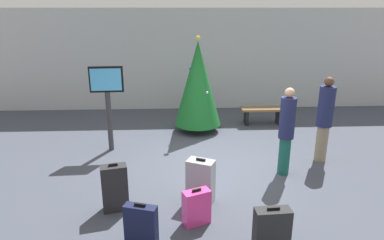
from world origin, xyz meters
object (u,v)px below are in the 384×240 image
(traveller_1, at_px, (286,129))
(suitcase_4, at_px, (115,188))
(holiday_tree, at_px, (198,84))
(waiting_bench, at_px, (263,112))
(suitcase_0, at_px, (141,225))
(suitcase_2, at_px, (197,207))
(flight_info_kiosk, at_px, (107,94))
(traveller_0, at_px, (325,118))
(suitcase_1, at_px, (201,181))
(suitcase_3, at_px, (272,229))

(traveller_1, height_order, suitcase_4, traveller_1)
(holiday_tree, distance_m, waiting_bench, 2.17)
(suitcase_0, bearing_deg, holiday_tree, 76.93)
(suitcase_2, bearing_deg, waiting_bench, 65.36)
(suitcase_4, bearing_deg, suitcase_0, -60.43)
(flight_info_kiosk, height_order, traveller_0, flight_info_kiosk)
(traveller_0, xyz_separation_m, suitcase_0, (-3.66, -2.64, -0.69))
(suitcase_1, bearing_deg, traveller_1, 29.55)
(traveller_0, bearing_deg, suitcase_0, -144.14)
(flight_info_kiosk, xyz_separation_m, suitcase_0, (1.03, -3.47, -1.05))
(suitcase_1, bearing_deg, suitcase_4, -172.51)
(suitcase_3, bearing_deg, holiday_tree, 98.48)
(waiting_bench, height_order, suitcase_2, suitcase_2)
(suitcase_3, bearing_deg, suitcase_4, 155.39)
(flight_info_kiosk, distance_m, traveller_0, 4.77)
(flight_info_kiosk, height_order, suitcase_0, flight_info_kiosk)
(holiday_tree, bearing_deg, suitcase_1, -92.75)
(waiting_bench, relative_size, traveller_0, 0.67)
(suitcase_2, distance_m, suitcase_4, 1.39)
(suitcase_1, bearing_deg, suitcase_3, -54.23)
(waiting_bench, xyz_separation_m, suitcase_3, (-1.17, -5.36, -0.05))
(suitcase_1, bearing_deg, waiting_bench, 63.28)
(holiday_tree, distance_m, flight_info_kiosk, 2.45)
(traveller_0, height_order, traveller_1, traveller_0)
(traveller_0, bearing_deg, suitcase_1, -150.25)
(suitcase_2, xyz_separation_m, suitcase_4, (-1.31, 0.45, 0.12))
(waiting_bench, bearing_deg, holiday_tree, -165.71)
(suitcase_0, height_order, suitcase_3, same)
(flight_info_kiosk, relative_size, suitcase_4, 2.37)
(suitcase_3, bearing_deg, flight_info_kiosk, 127.95)
(holiday_tree, relative_size, suitcase_1, 3.12)
(holiday_tree, relative_size, suitcase_3, 3.96)
(flight_info_kiosk, relative_size, waiting_bench, 1.59)
(traveller_1, relative_size, suitcase_1, 2.19)
(suitcase_1, bearing_deg, traveller_0, 29.75)
(waiting_bench, distance_m, traveller_0, 2.70)
(flight_info_kiosk, distance_m, waiting_bench, 4.47)
(flight_info_kiosk, xyz_separation_m, traveller_1, (3.69, -1.41, -0.40))
(traveller_1, relative_size, suitcase_3, 2.77)
(traveller_0, distance_m, suitcase_3, 3.43)
(flight_info_kiosk, height_order, suitcase_4, flight_info_kiosk)
(holiday_tree, xyz_separation_m, waiting_bench, (1.89, 0.48, -0.96))
(suitcase_0, xyz_separation_m, suitcase_2, (0.81, 0.44, -0.02))
(holiday_tree, bearing_deg, suitcase_2, -93.78)
(flight_info_kiosk, xyz_separation_m, traveller_0, (4.68, -0.83, -0.36))
(holiday_tree, distance_m, traveller_1, 3.09)
(traveller_1, height_order, suitcase_2, traveller_1)
(holiday_tree, relative_size, waiting_bench, 2.03)
(traveller_1, xyz_separation_m, suitcase_1, (-1.74, -0.99, -0.56))
(holiday_tree, xyz_separation_m, suitcase_3, (0.73, -4.88, -1.01))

